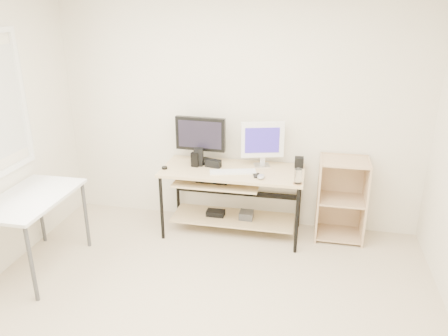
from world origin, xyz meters
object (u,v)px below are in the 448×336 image
black_monitor (200,137)px  audio_controller (195,160)px  white_imac (262,141)px  side_table (31,204)px  shelf_unit (341,198)px  desk (230,187)px

black_monitor → audio_controller: size_ratio=3.50×
white_imac → audio_controller: (-0.70, -0.17, -0.20)m
side_table → white_imac: white_imac is taller
shelf_unit → side_table: bearing=-156.7°
black_monitor → side_table: bearing=-133.8°
side_table → shelf_unit: bearing=23.3°
desk → white_imac: 0.61m
side_table → shelf_unit: shelf_unit is taller
desk → white_imac: bearing=26.9°
desk → audio_controller: audio_controller is taller
side_table → white_imac: 2.34m
shelf_unit → audio_controller: 1.61m
shelf_unit → desk: bearing=-172.2°
shelf_unit → white_imac: bearing=-179.9°
white_imac → side_table: bearing=-163.9°
shelf_unit → audio_controller: size_ratio=5.69×
desk → shelf_unit: size_ratio=1.67×
side_table → audio_controller: 1.66m
desk → black_monitor: size_ratio=2.71×
white_imac → audio_controller: white_imac is taller
desk → shelf_unit: 1.19m
shelf_unit → black_monitor: (-1.54, -0.01, 0.59)m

